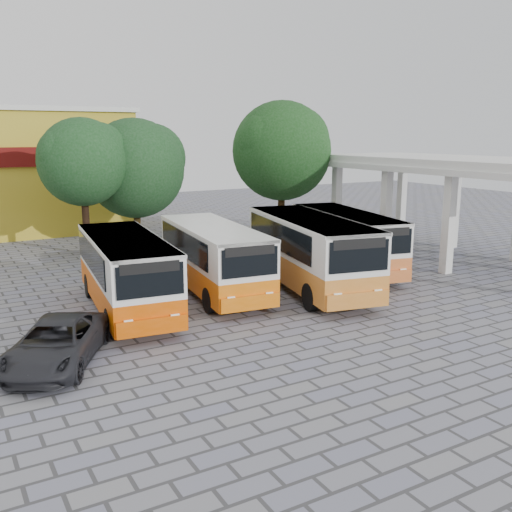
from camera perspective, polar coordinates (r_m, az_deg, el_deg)
ground at (r=22.59m, az=8.37°, el=-5.00°), size 90.00×90.00×0.00m
terminal_shelter at (r=31.84m, az=19.29°, el=8.42°), size 6.80×15.80×5.40m
bus_far_left at (r=21.82m, az=-12.85°, el=-1.28°), size 3.25×8.16×2.86m
bus_centre_left at (r=23.85m, az=-4.25°, el=0.13°), size 3.31×8.19×2.87m
bus_centre_right at (r=24.41m, az=5.41°, el=0.75°), size 4.31×9.09×3.13m
bus_far_right at (r=27.94m, az=8.94°, el=1.83°), size 4.12×8.45×2.90m
tree_left at (r=32.72m, az=-16.91°, el=9.25°), size 5.02×4.78×7.49m
tree_middle at (r=34.93m, az=-11.93°, el=8.89°), size 6.17×5.88×7.54m
tree_right at (r=34.94m, az=2.68°, el=10.78°), size 6.25×5.96×8.57m
parked_car at (r=17.69m, az=-19.34°, el=-8.24°), size 4.17×5.15×1.30m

